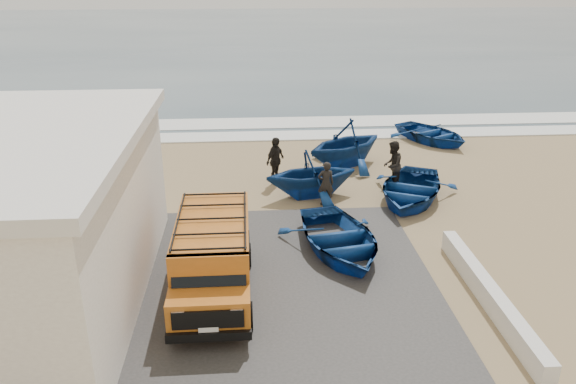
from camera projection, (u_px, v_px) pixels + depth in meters
name	position (u px, v px, depth m)	size (l,w,h in m)	color
ground	(279.00, 253.00, 16.27)	(160.00, 160.00, 0.00)	#9A8159
slab	(205.00, 292.00, 14.28)	(12.00, 10.00, 0.05)	#3D3B38
ocean	(253.00, 34.00, 68.06)	(180.00, 88.00, 0.01)	#385166
surf_line	(265.00, 136.00, 27.36)	(180.00, 1.60, 0.06)	white
surf_wash	(264.00, 123.00, 29.67)	(180.00, 2.20, 0.04)	white
parapet	(489.00, 295.00, 13.72)	(0.35, 6.00, 0.55)	silver
van	(213.00, 255.00, 13.95)	(1.90, 4.65, 1.99)	#C4691D
boat_near_left	(339.00, 239.00, 16.19)	(3.00, 4.20, 0.87)	navy
boat_near_right	(410.00, 189.00, 19.78)	(3.05, 4.27, 0.88)	navy
boat_mid_left	(311.00, 174.00, 19.98)	(2.85, 3.31, 1.74)	navy
boat_far_left	(345.00, 143.00, 23.01)	(3.24, 3.76, 1.98)	navy
boat_far_right	(432.00, 134.00, 26.42)	(2.82, 3.94, 0.82)	navy
fisherman_front	(326.00, 184.00, 19.31)	(0.57, 0.38, 1.57)	black
fisherman_middle	(392.00, 165.00, 20.73)	(0.88, 0.69, 1.81)	black
fisherman_back	(275.00, 161.00, 21.22)	(1.06, 0.44, 1.81)	black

